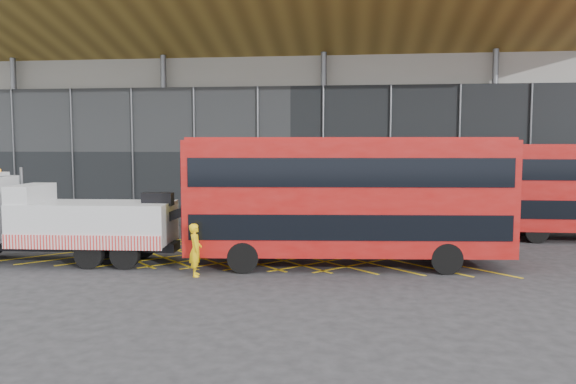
# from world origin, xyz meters

# --- Properties ---
(ground_plane) EXTENTS (120.00, 120.00, 0.00)m
(ground_plane) POSITION_xyz_m (0.00, 0.00, 0.00)
(ground_plane) COLOR #262628
(road_markings) EXTENTS (19.96, 7.16, 0.01)m
(road_markings) POSITION_xyz_m (1.60, 0.00, 0.01)
(road_markings) COLOR yellow
(road_markings) RESTS_ON ground_plane
(construction_building) EXTENTS (55.00, 23.97, 18.00)m
(construction_building) POSITION_xyz_m (1.92, 18.40, 8.98)
(construction_building) COLOR #979792
(construction_building) RESTS_ON ground_plane
(recovery_truck) EXTENTS (10.30, 2.87, 3.58)m
(recovery_truck) POSITION_xyz_m (-5.58, -2.90, 1.65)
(recovery_truck) COLOR black
(recovery_truck) RESTS_ON ground_plane
(bus_towed) EXTENTS (11.82, 3.74, 4.73)m
(bus_towed) POSITION_xyz_m (5.59, -2.30, 2.63)
(bus_towed) COLOR #9E0F0C
(bus_towed) RESTS_ON ground_plane
(worker) EXTENTS (0.60, 0.76, 1.81)m
(worker) POSITION_xyz_m (0.52, -4.44, 0.90)
(worker) COLOR yellow
(worker) RESTS_ON ground_plane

